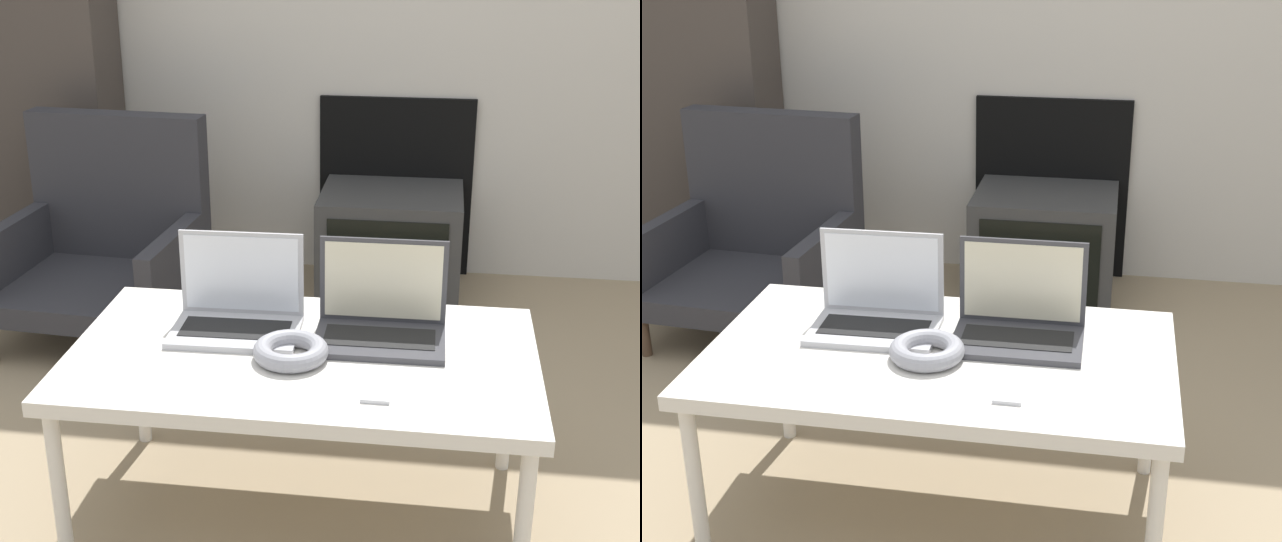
% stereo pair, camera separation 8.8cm
% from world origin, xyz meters
% --- Properties ---
extents(table, '(1.11, 0.65, 0.47)m').
position_xyz_m(table, '(0.00, 0.35, 0.43)').
color(table, silver).
rests_on(table, ground_plane).
extents(laptop_left, '(0.32, 0.21, 0.23)m').
position_xyz_m(laptop_left, '(-0.18, 0.45, 0.52)').
color(laptop_left, '#B2B2B7').
rests_on(laptop_left, table).
extents(laptop_right, '(0.32, 0.21, 0.23)m').
position_xyz_m(laptop_right, '(0.18, 0.46, 0.52)').
color(laptop_right, '#38383D').
rests_on(laptop_right, table).
extents(headphones, '(0.18, 0.18, 0.04)m').
position_xyz_m(headphones, '(-0.02, 0.30, 0.49)').
color(headphones, gray).
rests_on(headphones, table).
extents(phone, '(0.06, 0.15, 0.01)m').
position_xyz_m(phone, '(0.19, 0.20, 0.47)').
color(phone, silver).
rests_on(phone, table).
extents(tv, '(0.56, 0.47, 0.42)m').
position_xyz_m(tv, '(0.12, 1.85, 0.21)').
color(tv, '#383838').
rests_on(tv, ground_plane).
extents(armchair, '(0.72, 0.67, 0.77)m').
position_xyz_m(armchair, '(-0.90, 1.42, 0.34)').
color(armchair, '#2D2D33').
rests_on(armchair, ground_plane).
extents(bookshelf, '(0.90, 0.32, 1.46)m').
position_xyz_m(bookshelf, '(-1.48, 1.94, 0.73)').
color(bookshelf, '#3F3833').
rests_on(bookshelf, ground_plane).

